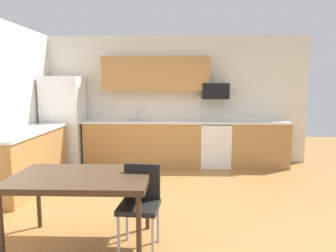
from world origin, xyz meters
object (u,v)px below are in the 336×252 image
refrigerator (64,122)px  microwave (215,91)px  oven_range (215,144)px  dining_table (81,181)px  chair_near_table (140,199)px

refrigerator → microwave: (3.11, 0.18, 0.62)m
oven_range → dining_table: size_ratio=0.65×
oven_range → refrigerator: bearing=-178.5°
oven_range → chair_near_table: oven_range is taller
microwave → dining_table: microwave is taller
oven_range → chair_near_table: (-1.15, -3.31, 0.05)m
oven_range → dining_table: 3.75m
refrigerator → dining_table: bearing=-67.3°
refrigerator → chair_near_table: refrigerator is taller
refrigerator → oven_range: size_ratio=2.02×
chair_near_table → oven_range: bearing=70.9°
dining_table → chair_near_table: bearing=0.2°
microwave → dining_table: bearing=-117.2°
refrigerator → microwave: bearing=3.3°
oven_range → dining_table: oven_range is taller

